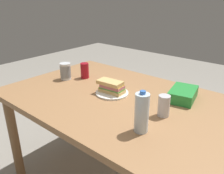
{
  "coord_description": "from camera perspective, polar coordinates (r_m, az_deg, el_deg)",
  "views": [
    {
      "loc": [
        -0.82,
        1.08,
        1.42
      ],
      "look_at": [
        0.1,
        -0.01,
        0.83
      ],
      "focal_mm": 36.74,
      "sensor_mm": 36.0,
      "label": 1
    }
  ],
  "objects": [
    {
      "name": "soda_can_red",
      "position": [
        1.86,
        -6.81,
        4.07
      ],
      "size": [
        0.07,
        0.07,
        0.12
      ],
      "primitive_type": "cylinder",
      "color": "maroon",
      "rests_on": "dining_table"
    },
    {
      "name": "paper_plate",
      "position": [
        1.56,
        0.0,
        -1.49
      ],
      "size": [
        0.22,
        0.22,
        0.01
      ],
      "primitive_type": "cylinder",
      "color": "white",
      "rests_on": "dining_table"
    },
    {
      "name": "water_bottle_tall",
      "position": [
        1.12,
        7.39,
        -6.37
      ],
      "size": [
        0.07,
        0.07,
        0.22
      ],
      "color": "silver",
      "rests_on": "dining_table"
    },
    {
      "name": "plastic_cup_stack",
      "position": [
        1.85,
        -11.58,
        3.85
      ],
      "size": [
        0.08,
        0.08,
        0.13
      ],
      "color": "silver",
      "rests_on": "dining_table"
    },
    {
      "name": "chip_bag",
      "position": [
        1.54,
        17.24,
        -1.72
      ],
      "size": [
        0.19,
        0.25,
        0.07
      ],
      "primitive_type": "cube",
      "rotation": [
        0.0,
        0.0,
        4.91
      ],
      "color": "#268C38",
      "rests_on": "dining_table"
    },
    {
      "name": "sandwich",
      "position": [
        1.55,
        -0.15,
        0.11
      ],
      "size": [
        0.19,
        0.11,
        0.08
      ],
      "color": "#DBB26B",
      "rests_on": "paper_plate"
    },
    {
      "name": "soda_can_silver",
      "position": [
        1.3,
        12.76,
        -4.57
      ],
      "size": [
        0.07,
        0.07,
        0.12
      ],
      "primitive_type": "cylinder",
      "color": "silver",
      "rests_on": "dining_table"
    },
    {
      "name": "dining_table",
      "position": [
        1.54,
        2.44,
        -5.88
      ],
      "size": [
        1.61,
        1.01,
        0.78
      ],
      "color": "#9E7047",
      "rests_on": "ground_plane"
    }
  ]
}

